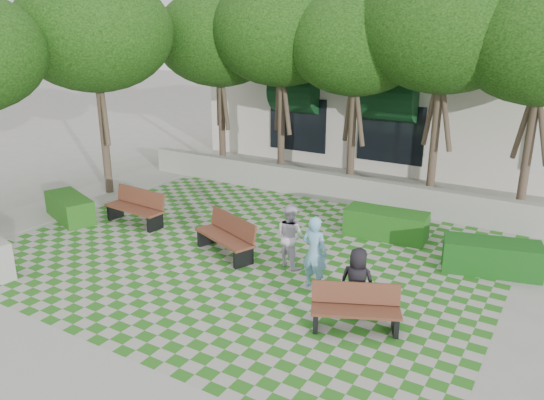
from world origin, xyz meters
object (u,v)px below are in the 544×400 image
Objects in this scene: person_dark at (357,282)px; hedge_midright at (386,224)px; bench_mid at (227,237)px; bench_east at (356,309)px; hedge_east at (491,257)px; person_blue at (315,253)px; hedge_west at (70,208)px; person_white at (290,236)px; bench_west at (136,208)px.

hedge_midright is at bearing -84.70° from person_dark.
bench_mid is 4.38m from hedge_midright.
person_dark is (3.93, -1.08, 0.23)m from bench_mid.
bench_east is 0.81× the size of hedge_east.
person_blue is 1.39m from person_dark.
person_blue is at bearing -1.09° from hedge_west.
bench_east is 0.80× the size of hedge_midright.
hedge_west is 7.24m from person_white.
bench_east is 9.71m from hedge_west.
bench_mid is 1.02× the size of bench_west.
bench_east is 0.59m from person_dark.
bench_east is at bearing -10.93° from bench_west.
bench_east reaches higher than hedge_midright.
hedge_west is (-11.37, -2.68, -0.02)m from hedge_east.
person_dark is (1.24, -0.61, -0.12)m from person_blue.
hedge_west is at bearing 21.45° from person_white.
person_white is (-0.99, 0.70, -0.06)m from person_blue.
bench_mid is at bearing -5.81° from person_blue.
person_blue is (2.69, -0.47, 0.35)m from bench_mid.
bench_east is at bearing 104.35° from person_dark.
bench_mid is at bearing -133.66° from hedge_midright.
bench_east is 3.03m from person_white.
bench_west reaches higher than hedge_midright.
bench_west is 6.31m from person_blue.
hedge_east is (9.40, 1.93, -0.11)m from bench_west.
hedge_midright is at bearing -97.25° from person_white.
hedge_east is 0.99× the size of hedge_midright.
hedge_midright is at bearing -91.29° from person_blue.
person_dark is (0.90, -4.25, 0.33)m from hedge_midright.
bench_mid is at bearing -157.93° from hedge_east.
person_white is at bearing 118.62° from bench_east.
person_white is at bearing 1.42° from bench_west.
hedge_east is 11.68m from hedge_west.
person_dark is 2.59m from person_white.
person_dark is 0.93× the size of person_white.
person_blue reaches higher than bench_east.
hedge_east is 4.28m from person_blue.
bench_west is 1.37× the size of person_dark.
bench_west is at bearing 140.49° from bench_east.
bench_mid is 0.98× the size of hedge_west.
bench_east is 1.23× the size of person_dark.
person_blue reaches higher than hedge_west.
person_white is (-4.17, -2.14, 0.39)m from hedge_east.
bench_mid is (-4.11, 1.56, 0.06)m from bench_east.
bench_west is 1.27× the size of person_white.
hedge_midright is 1.41× the size of person_white.
hedge_east is (5.86, 2.37, -0.10)m from bench_mid.
hedge_west is 1.43× the size of person_dark.
hedge_east is at bearing 43.21° from bench_mid.
bench_mid is 5.53m from hedge_west.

